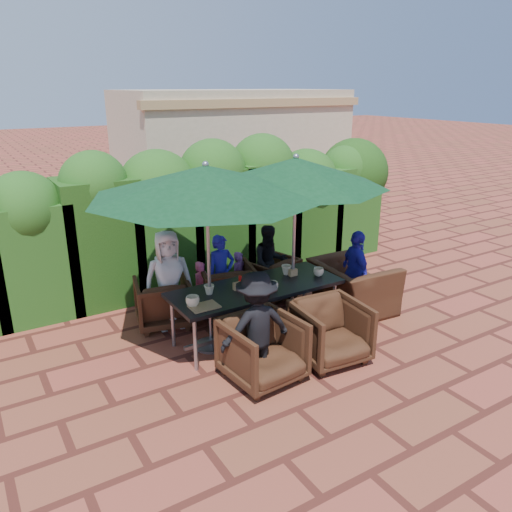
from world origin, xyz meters
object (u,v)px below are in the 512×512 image
chair_far_left (163,300)px  umbrella_left (206,182)px  chair_near_left (263,347)px  umbrella_right (296,172)px  chair_far_mid (227,286)px  chair_end_right (353,279)px  dining_table (256,291)px  chair_near_right (331,329)px  chair_far_right (270,276)px

chair_far_left → umbrella_left: bearing=120.8°
chair_far_left → chair_near_left: 2.01m
umbrella_left → chair_near_left: (0.17, -1.02, -1.79)m
umbrella_right → chair_far_mid: bearing=124.5°
chair_far_left → chair_end_right: 2.88m
chair_far_mid → chair_end_right: 1.93m
chair_far_left → dining_table: bearing=146.5°
chair_far_mid → chair_end_right: size_ratio=0.70×
chair_near_right → chair_end_right: size_ratio=0.72×
dining_table → umbrella_right: 1.67m
umbrella_right → chair_far_right: 2.08m
umbrella_right → chair_near_right: size_ratio=2.94×
chair_far_right → chair_far_mid: bearing=-7.9°
chair_far_left → chair_end_right: chair_end_right is taller
chair_near_left → chair_near_right: chair_near_left is taller
umbrella_right → chair_near_left: bearing=-138.6°
dining_table → chair_far_right: size_ratio=3.09×
dining_table → chair_far_left: 1.42m
umbrella_left → chair_far_right: (1.56, 0.96, -1.83)m
dining_table → chair_far_right: chair_far_right is taller
umbrella_left → umbrella_right: same height
dining_table → chair_end_right: chair_end_right is taller
dining_table → umbrella_left: (-0.66, 0.08, 1.54)m
chair_far_left → chair_near_left: bearing=116.8°
chair_far_mid → chair_far_right: 0.85m
chair_far_right → umbrella_left: bearing=17.2°
dining_table → chair_end_right: size_ratio=2.02×
umbrella_left → chair_far_right: 2.59m
chair_far_mid → umbrella_left: bearing=65.4°
chair_far_mid → chair_near_left: size_ratio=0.97×
chair_far_right → chair_near_left: (-1.39, -1.97, 0.04)m
umbrella_right → chair_far_mid: 2.09m
umbrella_left → chair_far_mid: umbrella_left is taller
umbrella_left → chair_far_right: size_ratio=3.77×
umbrella_right → chair_far_mid: size_ratio=3.01×
chair_far_left → chair_end_right: bearing=172.4°
chair_end_right → umbrella_right: bearing=89.8°
umbrella_left → chair_near_left: bearing=-80.6°
chair_near_left → chair_end_right: size_ratio=0.73×
umbrella_left → chair_end_right: (2.39, -0.10, -1.71)m
chair_far_mid → chair_near_left: chair_near_left is taller
chair_far_mid → chair_far_right: (0.84, 0.10, -0.03)m
chair_near_right → chair_end_right: chair_end_right is taller
dining_table → umbrella_right: bearing=5.8°
chair_far_mid → chair_far_right: bearing=-158.4°
chair_near_right → chair_end_right: (1.26, 0.98, 0.09)m
umbrella_left → chair_end_right: 2.94m
umbrella_right → chair_far_left: size_ratio=3.20×
dining_table → umbrella_right: (0.65, 0.07, 1.54)m
umbrella_left → chair_near_right: 2.38m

